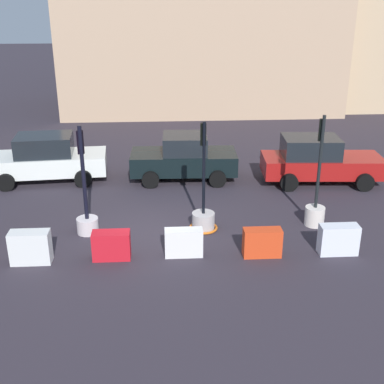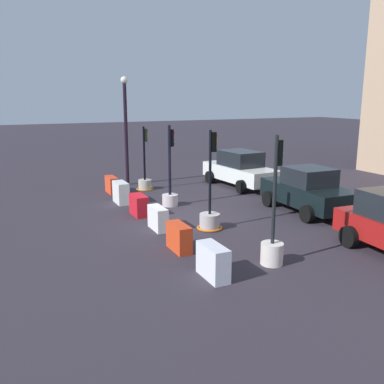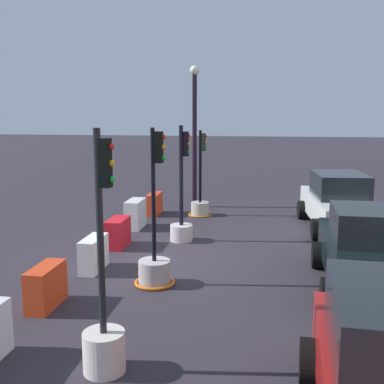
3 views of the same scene
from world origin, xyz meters
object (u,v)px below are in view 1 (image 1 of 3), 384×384
Objects in this scene: traffic_light_1 at (87,212)px; car_red_compact at (319,161)px; car_black_sedan at (184,158)px; construction_barrier_5 at (338,240)px; construction_barrier_3 at (184,243)px; traffic_light_3 at (315,206)px; car_white_van at (46,159)px; traffic_light_2 at (203,214)px; construction_barrier_4 at (262,243)px; construction_barrier_1 at (30,247)px; construction_barrier_2 at (111,245)px.

car_red_compact is (8.18, 3.83, 0.19)m from traffic_light_1.
traffic_light_1 is at bearing -154.89° from car_red_compact.
car_black_sedan is 0.89× the size of car_red_compact.
construction_barrier_3 is at bearing 178.08° from construction_barrier_5.
traffic_light_3 is 0.77× the size of car_red_compact.
construction_barrier_5 is 11.24m from car_white_van.
car_black_sedan is at bearing -1.45° from car_white_van.
traffic_light_1 is at bearing -179.04° from traffic_light_3.
traffic_light_1 reaches higher than car_black_sedan.
traffic_light_2 is 1.77m from construction_barrier_3.
traffic_light_1 is 3.27m from construction_barrier_3.
car_red_compact reaches higher than construction_barrier_5.
traffic_light_3 is 3.91m from car_red_compact.
traffic_light_2 reaches higher than construction_barrier_4.
traffic_light_3 is 0.86× the size of car_black_sedan.
construction_barrier_3 is at bearing -29.46° from traffic_light_1.
car_red_compact is at bearing 60.17° from construction_barrier_4.
construction_barrier_1 is at bearing -125.00° from car_black_sedan.
traffic_light_1 is 5.13m from car_white_van.
construction_barrier_2 is (0.87, -1.64, -0.27)m from traffic_light_1.
construction_barrier_4 is 9.58m from car_white_van.
construction_barrier_5 is (2.13, 0.00, 0.03)m from construction_barrier_4.
traffic_light_3 is 1.88m from construction_barrier_5.
construction_barrier_5 reaches higher than construction_barrier_4.
car_white_van is (-9.11, 4.55, 0.24)m from traffic_light_3.
traffic_light_2 reaches higher than construction_barrier_3.
car_red_compact is (1.19, 3.72, 0.24)m from traffic_light_3.
traffic_light_3 is 5.87m from car_black_sedan.
car_white_van is at bearing 178.55° from car_black_sedan.
construction_barrier_1 is at bearing -167.34° from traffic_light_3.
construction_barrier_2 is 0.22× the size of car_white_van.
car_black_sedan is (-1.86, 6.28, 0.44)m from construction_barrier_4.
car_white_van is at bearing 114.46° from traffic_light_1.
traffic_light_1 is at bearing 117.81° from construction_barrier_2.
car_black_sedan is (2.26, 6.17, 0.44)m from construction_barrier_2.
car_black_sedan is at bearing 122.41° from construction_barrier_5.
traffic_light_2 is 6.03m from car_red_compact.
traffic_light_2 reaches higher than construction_barrier_2.
car_red_compact is at bearing 79.11° from construction_barrier_5.
traffic_light_3 is 6.38m from construction_barrier_2.
traffic_light_2 is at bearing -39.45° from car_white_van.
car_red_compact reaches higher than car_black_sedan.
construction_barrier_2 is 6.99m from car_white_van.
traffic_light_2 reaches higher than construction_barrier_1.
car_red_compact is (1.07, 5.58, 0.43)m from construction_barrier_5.
traffic_light_3 is at bearing -26.52° from car_white_van.
traffic_light_2 is at bearing 153.72° from construction_barrier_5.
traffic_light_3 is 8.47m from construction_barrier_1.
construction_barrier_4 is at bearing -3.91° from construction_barrier_3.
traffic_light_3 is 3.28× the size of construction_barrier_1.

